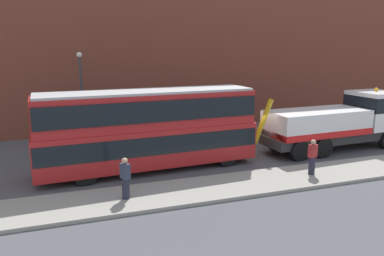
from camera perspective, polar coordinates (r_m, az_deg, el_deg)
The scene contains 8 objects.
ground_plane at distance 21.74m, azimuth 9.23°, elevation -4.15°, with size 120.00×120.00×0.00m, color #4C4C51.
near_kerb at distance 18.32m, azimuth 15.48°, elevation -7.37°, with size 60.00×2.80×0.15m, color gray.
building_facade at distance 29.10m, azimuth 1.15°, elevation 16.20°, with size 60.00×1.50×16.00m.
recovery_tow_truck at distance 24.09m, azimuth 21.90°, elevation 1.03°, with size 10.20×3.12×3.67m.
double_decker_bus at distance 18.59m, azimuth -6.71°, elevation 0.20°, with size 11.14×3.15×4.06m.
pedestrian_onlooker at distance 15.08m, azimuth -10.26°, elevation -7.75°, with size 0.41×0.47×1.71m.
pedestrian_bystander at distance 18.53m, azimuth 18.11°, elevation -4.35°, with size 0.45×0.36×1.71m.
street_lamp at distance 25.23m, azimuth -16.72°, elevation 5.82°, with size 0.36×0.36×5.83m.
Camera 1 is at (-9.99, -18.31, 6.12)m, focal length 34.50 mm.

